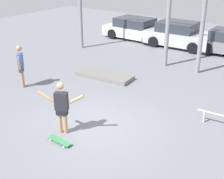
{
  "coord_description": "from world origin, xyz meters",
  "views": [
    {
      "loc": [
        5.7,
        -6.67,
        5.11
      ],
      "look_at": [
        -0.18,
        1.36,
        0.76
      ],
      "focal_mm": 50.0,
      "sensor_mm": 36.0,
      "label": 1
    }
  ],
  "objects_px": {
    "parked_car_white": "(136,29)",
    "manual_pad": "(105,76)",
    "bystander": "(21,64)",
    "parked_car_silver": "(179,35)",
    "skateboard": "(60,141)",
    "skateboarder": "(62,105)"
  },
  "relations": [
    {
      "from": "bystander",
      "to": "parked_car_silver",
      "type": "bearing_deg",
      "value": -56.22
    },
    {
      "from": "skateboarder",
      "to": "parked_car_silver",
      "type": "height_order",
      "value": "skateboarder"
    },
    {
      "from": "skateboard",
      "to": "bystander",
      "type": "height_order",
      "value": "bystander"
    },
    {
      "from": "parked_car_white",
      "to": "bystander",
      "type": "bearing_deg",
      "value": -86.66
    },
    {
      "from": "skateboarder",
      "to": "bystander",
      "type": "height_order",
      "value": "bystander"
    },
    {
      "from": "skateboarder",
      "to": "parked_car_silver",
      "type": "relative_size",
      "value": 0.42
    },
    {
      "from": "parked_car_silver",
      "to": "bystander",
      "type": "distance_m",
      "value": 9.83
    },
    {
      "from": "manual_pad",
      "to": "bystander",
      "type": "height_order",
      "value": "bystander"
    },
    {
      "from": "skateboarder",
      "to": "bystander",
      "type": "xyz_separation_m",
      "value": [
        -3.92,
        1.64,
        0.07
      ]
    },
    {
      "from": "parked_car_white",
      "to": "parked_car_silver",
      "type": "bearing_deg",
      "value": -0.68
    },
    {
      "from": "manual_pad",
      "to": "parked_car_white",
      "type": "distance_m",
      "value": 7.22
    },
    {
      "from": "skateboard",
      "to": "parked_car_silver",
      "type": "height_order",
      "value": "parked_car_silver"
    },
    {
      "from": "parked_car_white",
      "to": "parked_car_silver",
      "type": "xyz_separation_m",
      "value": [
        3.0,
        -0.06,
        0.06
      ]
    },
    {
      "from": "manual_pad",
      "to": "skateboard",
      "type": "bearing_deg",
      "value": -66.73
    },
    {
      "from": "skateboarder",
      "to": "skateboard",
      "type": "distance_m",
      "value": 1.04
    },
    {
      "from": "bystander",
      "to": "skateboarder",
      "type": "bearing_deg",
      "value": -154.07
    },
    {
      "from": "skateboarder",
      "to": "bystander",
      "type": "bearing_deg",
      "value": 132.5
    },
    {
      "from": "bystander",
      "to": "skateboard",
      "type": "bearing_deg",
      "value": -157.95
    },
    {
      "from": "parked_car_white",
      "to": "manual_pad",
      "type": "bearing_deg",
      "value": -68.56
    },
    {
      "from": "parked_car_white",
      "to": "parked_car_silver",
      "type": "distance_m",
      "value": 3.0
    },
    {
      "from": "skateboard",
      "to": "parked_car_white",
      "type": "xyz_separation_m",
      "value": [
        -4.71,
        11.67,
        0.58
      ]
    },
    {
      "from": "parked_car_silver",
      "to": "skateboarder",
      "type": "bearing_deg",
      "value": -85.14
    }
  ]
}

